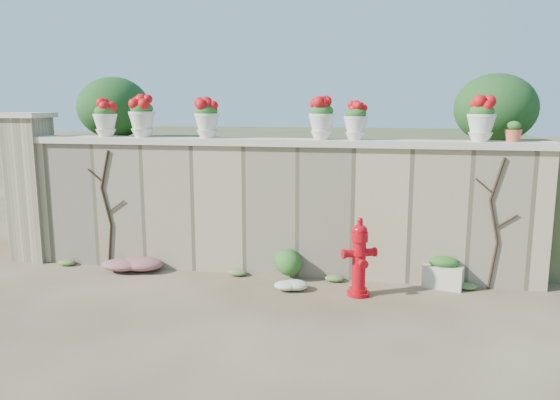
% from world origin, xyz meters
% --- Properties ---
extents(ground, '(80.00, 80.00, 0.00)m').
position_xyz_m(ground, '(0.00, 0.00, 0.00)').
color(ground, '#4B3925').
rests_on(ground, ground).
extents(stone_wall, '(8.00, 0.40, 2.00)m').
position_xyz_m(stone_wall, '(0.00, 1.80, 1.00)').
color(stone_wall, tan).
rests_on(stone_wall, ground).
extents(wall_cap, '(8.10, 0.52, 0.10)m').
position_xyz_m(wall_cap, '(0.00, 1.80, 2.05)').
color(wall_cap, beige).
rests_on(wall_cap, stone_wall).
extents(gate_pillar, '(0.72, 0.72, 2.48)m').
position_xyz_m(gate_pillar, '(-4.15, 1.80, 1.26)').
color(gate_pillar, tan).
rests_on(gate_pillar, ground).
extents(raised_fill, '(9.00, 6.00, 2.00)m').
position_xyz_m(raised_fill, '(0.00, 5.00, 1.00)').
color(raised_fill, '#384C23').
rests_on(raised_fill, ground).
extents(back_shrub_left, '(1.30, 1.30, 1.10)m').
position_xyz_m(back_shrub_left, '(-3.20, 3.00, 2.55)').
color(back_shrub_left, '#143814').
rests_on(back_shrub_left, raised_fill).
extents(back_shrub_right, '(1.30, 1.30, 1.10)m').
position_xyz_m(back_shrub_right, '(3.40, 3.00, 2.55)').
color(back_shrub_right, '#143814').
rests_on(back_shrub_right, raised_fill).
extents(vine_left, '(0.60, 0.04, 1.91)m').
position_xyz_m(vine_left, '(-2.67, 1.58, 0.99)').
color(vine_left, black).
rests_on(vine_left, ground).
extents(vine_right, '(0.60, 0.04, 1.91)m').
position_xyz_m(vine_right, '(3.23, 1.58, 0.99)').
color(vine_right, black).
rests_on(vine_right, ground).
extents(fire_hydrant, '(0.47, 0.34, 1.10)m').
position_xyz_m(fire_hydrant, '(1.38, 0.97, 0.55)').
color(fire_hydrant, '#B30610').
rests_on(fire_hydrant, ground).
extents(planter_box, '(0.62, 0.46, 0.46)m').
position_xyz_m(planter_box, '(2.57, 1.55, 0.21)').
color(planter_box, beige).
rests_on(planter_box, ground).
extents(green_shrub, '(0.60, 0.54, 0.57)m').
position_xyz_m(green_shrub, '(0.29, 1.48, 0.28)').
color(green_shrub, '#1E5119').
rests_on(green_shrub, ground).
extents(magenta_clump, '(1.01, 0.67, 0.27)m').
position_xyz_m(magenta_clump, '(-2.27, 1.39, 0.13)').
color(magenta_clump, '#BB2567').
rests_on(magenta_clump, ground).
extents(white_flowers, '(0.48, 0.38, 0.17)m').
position_xyz_m(white_flowers, '(0.45, 0.97, 0.09)').
color(white_flowers, white).
rests_on(white_flowers, ground).
extents(urn_pot_0, '(0.38, 0.38, 0.59)m').
position_xyz_m(urn_pot_0, '(-2.74, 1.80, 2.39)').
color(urn_pot_0, beige).
rests_on(urn_pot_0, wall_cap).
extents(urn_pot_1, '(0.41, 0.41, 0.65)m').
position_xyz_m(urn_pot_1, '(-2.11, 1.80, 2.42)').
color(urn_pot_1, beige).
rests_on(urn_pot_1, wall_cap).
extents(urn_pot_2, '(0.39, 0.39, 0.61)m').
position_xyz_m(urn_pot_2, '(-1.03, 1.80, 2.40)').
color(urn_pot_2, beige).
rests_on(urn_pot_2, wall_cap).
extents(urn_pot_3, '(0.39, 0.39, 0.61)m').
position_xyz_m(urn_pot_3, '(0.74, 1.80, 2.40)').
color(urn_pot_3, beige).
rests_on(urn_pot_3, wall_cap).
extents(urn_pot_4, '(0.35, 0.35, 0.56)m').
position_xyz_m(urn_pot_4, '(1.24, 1.80, 2.37)').
color(urn_pot_4, beige).
rests_on(urn_pot_4, wall_cap).
extents(urn_pot_5, '(0.39, 0.39, 0.62)m').
position_xyz_m(urn_pot_5, '(3.00, 1.80, 2.41)').
color(urn_pot_5, beige).
rests_on(urn_pot_5, wall_cap).
extents(terracotta_pot, '(0.23, 0.23, 0.28)m').
position_xyz_m(terracotta_pot, '(3.43, 1.80, 2.23)').
color(terracotta_pot, '#BF503A').
rests_on(terracotta_pot, wall_cap).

